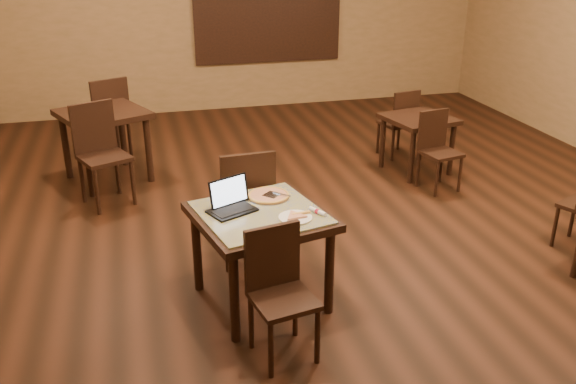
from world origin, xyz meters
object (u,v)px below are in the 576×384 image
object	(u,v)px
tiled_table	(260,224)
other_table_b_chair_far	(108,115)
chair_main_near	(279,285)
other_table_b_chair_near	(100,148)
laptop	(231,202)
pizza_pan	(269,197)
chair_main_far	(246,201)
other_table_a_chair_near	(437,145)
other_table_a_chair_far	(401,120)
other_table_b	(104,123)
other_table_a	(418,126)

from	to	relation	value
tiled_table	other_table_b_chair_far	world-z (taller)	other_table_b_chair_far
chair_main_near	other_table_b_chair_near	world-z (taller)	other_table_b_chair_near
tiled_table	other_table_b_chair_far	distance (m)	3.72
laptop	pizza_pan	size ratio (longest dim) A/B	1.18
tiled_table	chair_main_far	bearing A→B (deg)	76.68
other_table_b_chair_far	laptop	bearing A→B (deg)	81.60
chair_main_far	other_table_b_chair_near	world-z (taller)	other_table_b_chair_near
other_table_a_chair_near	other_table_b_chair_far	distance (m)	3.93
other_table_a_chair_near	other_table_a_chair_far	world-z (taller)	same
chair_main_near	other_table_b_chair_near	bearing A→B (deg)	101.59
tiled_table	chair_main_far	distance (m)	0.61
other_table_b	other_table_b_chair_near	world-z (taller)	other_table_b_chair_near
other_table_a_chair_near	other_table_b	world-z (taller)	other_table_a_chair_near
chair_main_far	other_table_b	world-z (taller)	chair_main_far
chair_main_near	other_table_b_chair_far	xyz separation A→B (m)	(-1.12, 4.17, 0.09)
chair_main_far	other_table_a	size ratio (longest dim) A/B	1.23
other_table_b	other_table_a	bearing A→B (deg)	-33.87
other_table_a_chair_far	laptop	bearing A→B (deg)	34.08
laptop	other_table_b	distance (m)	2.98
chair_main_far	other_table_b_chair_far	bearing A→B (deg)	-72.24
other_table_a	other_table_b_chair_near	distance (m)	3.59
other_table_b	chair_main_near	bearing A→B (deg)	-95.51
other_table_a	other_table_b_chair_far	xyz separation A→B (m)	(-3.52, 1.27, 0.04)
tiled_table	other_table_a_chair_far	xyz separation A→B (m)	(2.40, 2.78, -0.17)
chair_main_far	pizza_pan	distance (m)	0.43
other_table_a_chair_near	other_table_b_chair_far	size ratio (longest dim) A/B	0.82
pizza_pan	other_table_a_chair_far	world-z (taller)	other_table_a_chair_far
pizza_pan	other_table_a_chair_far	xyz separation A→B (m)	(2.28, 2.54, -0.27)
other_table_a	chair_main_far	bearing A→B (deg)	-156.81
tiled_table	other_table_a	xyz separation A→B (m)	(2.39, 2.27, -0.10)
chair_main_near	other_table_a	bearing A→B (deg)	39.72
tiled_table	other_table_b_chair_near	size ratio (longest dim) A/B	1.04
other_table_a_chair_far	other_table_a	bearing A→B (deg)	76.49
other_table_a_chair_far	other_table_b_chair_near	world-z (taller)	other_table_b_chair_near
laptop	other_table_b	bearing A→B (deg)	84.23
laptop	other_table_a_chair_far	size ratio (longest dim) A/B	0.45
laptop	other_table_b_chair_far	world-z (taller)	other_table_b_chair_far
tiled_table	other_table_b	bearing A→B (deg)	98.99
chair_main_far	other_table_b_chair_near	distance (m)	2.08
chair_main_far	other_table_b_chair_far	distance (m)	3.15
other_table_a_chair_near	chair_main_near	bearing A→B (deg)	-146.76
other_table_b	other_table_b_chair_far	world-z (taller)	other_table_b_chair_far
other_table_a	other_table_b_chair_far	distance (m)	3.74
chair_main_near	pizza_pan	xyz separation A→B (m)	(0.13, 0.86, 0.26)
chair_main_far	other_table_a	bearing A→B (deg)	-148.45
other_table_a	other_table_a_chair_near	size ratio (longest dim) A/B	0.98
other_table_a_chair_far	chair_main_near	bearing A→B (deg)	42.86
other_table_b_chair_far	tiled_table	bearing A→B (deg)	84.16
other_table_a_chair_near	other_table_a_chair_far	distance (m)	1.02
laptop	other_table_a_chair_near	world-z (taller)	laptop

